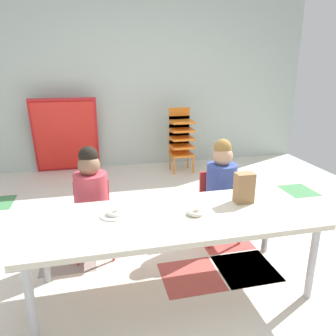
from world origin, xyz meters
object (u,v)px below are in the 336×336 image
kid_chair_orange_stack (181,136)px  donut_powdered_on_plate (114,213)px  paper_plate_near_edge (114,215)px  seated_child_near_camera (91,192)px  donut_powdered_loose (195,212)px  paper_bag_brown (244,188)px  craft_table (173,222)px  folded_activity_table (66,136)px  seated_child_middle_seat (221,181)px

kid_chair_orange_stack → donut_powdered_on_plate: bearing=-114.7°
paper_plate_near_edge → seated_child_near_camera: bearing=106.1°
paper_plate_near_edge → donut_powdered_on_plate: bearing=0.0°
donut_powdered_loose → kid_chair_orange_stack: bearing=76.6°
paper_bag_brown → craft_table: bearing=-169.5°
seated_child_near_camera → folded_activity_table: folded_activity_table is taller
seated_child_near_camera → seated_child_middle_seat: 1.09m
donut_powdered_loose → craft_table: bearing=173.6°
seated_child_near_camera → donut_powdered_on_plate: seated_child_near_camera is taller
seated_child_near_camera → kid_chair_orange_stack: bearing=57.2°
donut_powdered_on_plate → seated_child_middle_seat: bearing=27.3°
folded_activity_table → paper_bag_brown: folded_activity_table is taller
kid_chair_orange_stack → paper_plate_near_edge: (-1.15, -2.50, 0.05)m
kid_chair_orange_stack → donut_powdered_loose: kid_chair_orange_stack is taller
seated_child_near_camera → folded_activity_table: (-0.33, 2.32, -0.02)m
kid_chair_orange_stack → folded_activity_table: 1.65m
seated_child_middle_seat → kid_chair_orange_stack: bearing=84.4°
folded_activity_table → donut_powdered_on_plate: 2.85m
craft_table → kid_chair_orange_stack: size_ratio=2.07×
seated_child_near_camera → paper_plate_near_edge: 0.51m
seated_child_near_camera → paper_bag_brown: seated_child_near_camera is taller
craft_table → seated_child_middle_seat: size_ratio=2.07×
kid_chair_orange_stack → paper_plate_near_edge: size_ratio=5.11×
seated_child_middle_seat → folded_activity_table: (-1.42, 2.32, -0.02)m
craft_table → donut_powdered_loose: bearing=-6.4°
donut_powdered_on_plate → donut_powdered_loose: size_ratio=0.90×
seated_child_near_camera → kid_chair_orange_stack: size_ratio=1.00×
seated_child_middle_seat → folded_activity_table: folded_activity_table is taller
paper_bag_brown → donut_powdered_loose: paper_bag_brown is taller
paper_bag_brown → donut_powdered_loose: size_ratio=2.00×
paper_bag_brown → kid_chair_orange_stack: bearing=84.9°
folded_activity_table → donut_powdered_on_plate: bearing=-80.5°
seated_child_middle_seat → kid_chair_orange_stack: (0.19, 2.00, -0.04)m
paper_bag_brown → paper_plate_near_edge: paper_bag_brown is taller
craft_table → folded_activity_table: size_ratio=1.75×
seated_child_middle_seat → kid_chair_orange_stack: 2.01m
seated_child_near_camera → folded_activity_table: 2.34m
donut_powdered_on_plate → seated_child_near_camera: bearing=106.1°
craft_table → kid_chair_orange_stack: 2.70m
paper_plate_near_edge → donut_powdered_on_plate: donut_powdered_on_plate is taller
kid_chair_orange_stack → seated_child_middle_seat: bearing=-95.6°
seated_child_near_camera → craft_table: bearing=-48.1°
paper_bag_brown → paper_plate_near_edge: bearing=-179.3°
paper_bag_brown → seated_child_near_camera: bearing=155.7°
paper_bag_brown → donut_powdered_on_plate: bearing=-179.3°
craft_table → folded_activity_table: folded_activity_table is taller
seated_child_middle_seat → donut_powdered_on_plate: seated_child_middle_seat is taller
seated_child_middle_seat → donut_powdered_on_plate: bearing=-152.7°
kid_chair_orange_stack → craft_table: bearing=-106.5°
folded_activity_table → seated_child_middle_seat: bearing=-58.5°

